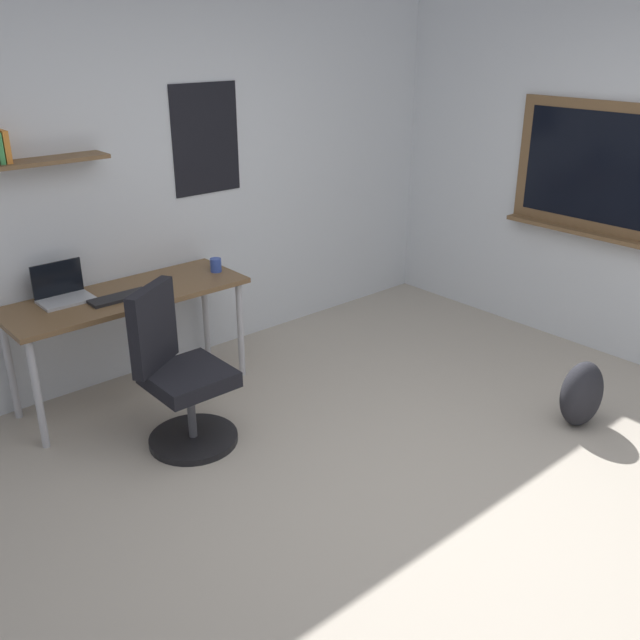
{
  "coord_description": "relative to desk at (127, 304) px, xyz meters",
  "views": [
    {
      "loc": [
        -2.34,
        -1.82,
        2.28
      ],
      "look_at": [
        -0.12,
        0.73,
        0.85
      ],
      "focal_mm": 39.46,
      "sensor_mm": 36.0,
      "label": 1
    }
  ],
  "objects": [
    {
      "name": "coffee_mug",
      "position": [
        0.66,
        -0.02,
        0.12
      ],
      "size": [
        0.08,
        0.08,
        0.09
      ],
      "primitive_type": "cylinder",
      "color": "#334CA5",
      "rests_on": "desk"
    },
    {
      "name": "ground_plane",
      "position": [
        0.56,
        -2.09,
        -0.65
      ],
      "size": [
        5.2,
        5.2,
        0.0
      ],
      "primitive_type": "plane",
      "color": "#ADA393",
      "rests_on": "ground"
    },
    {
      "name": "office_chair",
      "position": [
        -0.05,
        -0.69,
        -0.24
      ],
      "size": [
        0.55,
        0.56,
        0.95
      ],
      "color": "black",
      "rests_on": "ground"
    },
    {
      "name": "backpack",
      "position": [
        1.87,
        -2.12,
        -0.44
      ],
      "size": [
        0.32,
        0.22,
        0.42
      ],
      "primitive_type": "ellipsoid",
      "color": "#232328",
      "rests_on": "ground"
    },
    {
      "name": "laptop",
      "position": [
        -0.34,
        0.14,
        0.13
      ],
      "size": [
        0.31,
        0.21,
        0.23
      ],
      "color": "#ADAFB5",
      "rests_on": "desk"
    },
    {
      "name": "keyboard",
      "position": [
        -0.08,
        -0.07,
        0.08
      ],
      "size": [
        0.37,
        0.13,
        0.02
      ],
      "primitive_type": "cube",
      "color": "black",
      "rests_on": "desk"
    },
    {
      "name": "wall_back",
      "position": [
        0.55,
        0.36,
        0.66
      ],
      "size": [
        5.0,
        0.3,
        2.6
      ],
      "color": "silver",
      "rests_on": "ground"
    },
    {
      "name": "computer_mouse",
      "position": [
        0.2,
        -0.07,
        0.09
      ],
      "size": [
        0.1,
        0.06,
        0.03
      ],
      "primitive_type": "ellipsoid",
      "color": "#262628",
      "rests_on": "desk"
    },
    {
      "name": "desk",
      "position": [
        0.0,
        0.0,
        0.0
      ],
      "size": [
        1.52,
        0.56,
        0.72
      ],
      "color": "brown",
      "rests_on": "ground"
    }
  ]
}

